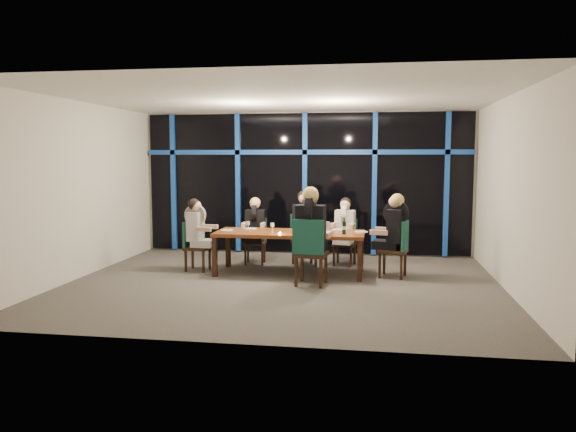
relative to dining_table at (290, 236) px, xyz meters
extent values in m
plane|color=#56514C|center=(0.00, -0.80, -0.68)|extent=(7.00, 7.00, 0.00)
cube|color=silver|center=(0.00, 2.20, 0.82)|extent=(7.00, 0.04, 3.00)
cube|color=silver|center=(0.00, -3.80, 0.82)|extent=(7.00, 0.04, 3.00)
cube|color=silver|center=(-3.50, -0.80, 0.82)|extent=(0.04, 6.00, 3.00)
cube|color=silver|center=(3.50, -0.80, 0.82)|extent=(0.04, 6.00, 3.00)
cube|color=white|center=(0.00, -0.80, 2.32)|extent=(7.00, 6.00, 0.04)
cube|color=black|center=(0.00, 2.14, 0.82)|extent=(6.86, 0.04, 2.94)
cube|color=#1441A0|center=(-2.90, 2.09, 0.82)|extent=(0.10, 0.10, 2.94)
cube|color=#1441A0|center=(-1.45, 2.09, 0.82)|extent=(0.10, 0.10, 2.94)
cube|color=#1441A0|center=(0.00, 2.09, 0.82)|extent=(0.10, 0.10, 2.94)
cube|color=#1441A0|center=(1.45, 2.09, 0.82)|extent=(0.10, 0.10, 2.94)
cube|color=#1441A0|center=(2.90, 2.09, 0.82)|extent=(0.10, 0.10, 2.94)
cube|color=#1441A0|center=(0.00, 2.09, 1.48)|extent=(6.86, 0.10, 0.10)
cube|color=#FF2D14|center=(1.10, 2.45, 1.47)|extent=(0.60, 0.05, 0.35)
cube|color=brown|center=(0.00, 0.00, 0.04)|extent=(2.60, 1.00, 0.06)
cube|color=#311910|center=(-1.24, -0.44, -0.34)|extent=(0.08, 0.08, 0.69)
cube|color=#311910|center=(1.24, -0.44, -0.34)|extent=(0.08, 0.08, 0.69)
cube|color=#311910|center=(-1.24, 0.44, -0.34)|extent=(0.08, 0.08, 0.69)
cube|color=#311910|center=(1.24, 0.44, -0.34)|extent=(0.08, 0.08, 0.69)
cube|color=black|center=(-0.81, 0.81, -0.28)|extent=(0.43, 0.43, 0.05)
cube|color=#1A5344|center=(-0.82, 0.99, -0.03)|extent=(0.41, 0.07, 0.45)
cube|color=black|center=(-0.96, 0.64, -0.49)|extent=(0.04, 0.04, 0.38)
cube|color=black|center=(-0.63, 0.66, -0.49)|extent=(0.04, 0.04, 0.38)
cube|color=black|center=(-0.98, 0.96, -0.49)|extent=(0.04, 0.04, 0.38)
cube|color=black|center=(-0.65, 0.99, -0.49)|extent=(0.04, 0.04, 0.38)
cube|color=black|center=(0.16, 0.78, -0.23)|extent=(0.58, 0.58, 0.06)
cube|color=#1A5344|center=(0.09, 0.97, 0.04)|extent=(0.44, 0.20, 0.50)
cube|color=black|center=(0.05, 0.55, -0.47)|extent=(0.05, 0.05, 0.42)
cube|color=black|center=(0.39, 0.67, -0.47)|extent=(0.05, 0.05, 0.42)
cube|color=black|center=(-0.07, 0.89, -0.47)|extent=(0.05, 0.05, 0.42)
cube|color=black|center=(0.27, 1.01, -0.47)|extent=(0.05, 0.05, 0.42)
cube|color=black|center=(0.91, 0.93, -0.27)|extent=(0.47, 0.47, 0.05)
cube|color=#1A5344|center=(0.94, 1.11, -0.03)|extent=(0.41, 0.11, 0.45)
cube|color=black|center=(0.72, 0.80, -0.49)|extent=(0.04, 0.04, 0.38)
cube|color=black|center=(1.04, 0.74, -0.49)|extent=(0.04, 0.04, 0.38)
cube|color=black|center=(0.77, 1.12, -0.49)|extent=(0.04, 0.04, 0.38)
cube|color=black|center=(1.10, 1.07, -0.49)|extent=(0.04, 0.04, 0.38)
cube|color=black|center=(-1.70, 0.03, -0.27)|extent=(0.44, 0.44, 0.06)
cube|color=#1A5344|center=(-1.88, 0.04, -0.02)|extent=(0.07, 0.42, 0.46)
cube|color=black|center=(-1.54, -0.15, -0.49)|extent=(0.04, 0.04, 0.39)
cube|color=black|center=(-1.52, 0.19, -0.49)|extent=(0.04, 0.04, 0.39)
cube|color=black|center=(-1.87, -0.13, -0.49)|extent=(0.04, 0.04, 0.39)
cube|color=black|center=(-1.86, 0.20, -0.49)|extent=(0.04, 0.04, 0.39)
cube|color=black|center=(1.79, 0.01, -0.23)|extent=(0.55, 0.55, 0.06)
cube|color=#1A5344|center=(1.99, -0.03, 0.05)|extent=(0.15, 0.46, 0.51)
cube|color=black|center=(1.65, 0.23, -0.47)|extent=(0.05, 0.05, 0.43)
cube|color=black|center=(1.57, -0.13, -0.47)|extent=(0.05, 0.05, 0.43)
cube|color=black|center=(2.01, 0.15, -0.47)|extent=(0.05, 0.05, 0.43)
cube|color=black|center=(1.93, -0.21, -0.47)|extent=(0.05, 0.05, 0.43)
cube|color=black|center=(0.47, -0.79, -0.18)|extent=(0.55, 0.55, 0.07)
cube|color=#1A5344|center=(0.45, -1.01, 0.12)|extent=(0.51, 0.11, 0.56)
cube|color=black|center=(0.69, -0.61, -0.45)|extent=(0.05, 0.05, 0.47)
cube|color=black|center=(0.29, -0.57, -0.45)|extent=(0.05, 0.05, 0.47)
cube|color=black|center=(0.65, -1.01, -0.45)|extent=(0.05, 0.05, 0.47)
cube|color=black|center=(0.25, -0.97, -0.45)|extent=(0.05, 0.05, 0.47)
cube|color=black|center=(-0.80, 0.70, -0.18)|extent=(0.35, 0.40, 0.13)
cube|color=black|center=(-0.81, 0.85, 0.11)|extent=(0.38, 0.24, 0.51)
cylinder|color=black|center=(-0.81, 0.85, 0.31)|extent=(0.12, 0.39, 0.38)
sphere|color=tan|center=(-0.81, 0.83, 0.47)|extent=(0.19, 0.19, 0.19)
sphere|color=tan|center=(-0.81, 0.87, 0.50)|extent=(0.21, 0.21, 0.21)
cube|color=tan|center=(-0.97, 0.62, 0.10)|extent=(0.09, 0.28, 0.07)
cube|color=tan|center=(-0.61, 0.65, 0.10)|extent=(0.09, 0.28, 0.07)
cube|color=black|center=(0.20, 0.66, -0.13)|extent=(0.48, 0.52, 0.14)
cube|color=black|center=(0.14, 0.81, 0.20)|extent=(0.46, 0.36, 0.56)
cylinder|color=black|center=(0.14, 0.81, 0.42)|extent=(0.24, 0.43, 0.42)
sphere|color=tan|center=(0.15, 0.80, 0.60)|extent=(0.21, 0.21, 0.21)
sphere|color=black|center=(0.14, 0.83, 0.63)|extent=(0.23, 0.23, 0.23)
cube|color=tan|center=(0.04, 0.52, 0.11)|extent=(0.18, 0.31, 0.08)
cube|color=tan|center=(0.41, 0.65, 0.11)|extent=(0.18, 0.31, 0.08)
cube|color=silver|center=(0.89, 0.82, -0.18)|extent=(0.38, 0.43, 0.13)
cube|color=silver|center=(0.92, 0.97, 0.12)|extent=(0.39, 0.27, 0.51)
cylinder|color=silver|center=(0.92, 0.97, 0.32)|extent=(0.15, 0.39, 0.38)
sphere|color=tan|center=(0.91, 0.95, 0.48)|extent=(0.19, 0.19, 0.19)
sphere|color=black|center=(0.92, 0.99, 0.51)|extent=(0.21, 0.21, 0.21)
cube|color=tan|center=(0.70, 0.78, 0.10)|extent=(0.12, 0.28, 0.07)
cube|color=tan|center=(1.06, 0.72, 0.10)|extent=(0.12, 0.28, 0.07)
cube|color=black|center=(-1.59, 0.02, -0.17)|extent=(0.41, 0.35, 0.13)
cube|color=black|center=(-1.74, 0.03, 0.13)|extent=(0.24, 0.38, 0.52)
cylinder|color=black|center=(-1.74, 0.03, 0.33)|extent=(0.39, 0.11, 0.39)
sphere|color=tan|center=(-1.72, 0.03, 0.50)|extent=(0.19, 0.19, 0.19)
sphere|color=black|center=(-1.75, 0.03, 0.53)|extent=(0.21, 0.21, 0.21)
cube|color=tan|center=(-1.52, -0.17, 0.11)|extent=(0.28, 0.09, 0.07)
cube|color=tan|center=(-1.50, 0.20, 0.11)|extent=(0.28, 0.09, 0.07)
cube|color=black|center=(1.67, 0.04, -0.12)|extent=(0.50, 0.45, 0.14)
cube|color=black|center=(1.83, 0.00, 0.21)|extent=(0.33, 0.45, 0.57)
cylinder|color=black|center=(1.83, 0.00, 0.43)|extent=(0.44, 0.19, 0.43)
sphere|color=tan|center=(1.81, 0.01, 0.62)|extent=(0.21, 0.21, 0.21)
sphere|color=tan|center=(1.85, 0.00, 0.65)|extent=(0.23, 0.23, 0.23)
cube|color=tan|center=(1.63, 0.25, 0.11)|extent=(0.31, 0.15, 0.08)
cube|color=tan|center=(1.55, -0.14, 0.11)|extent=(0.31, 0.15, 0.08)
cube|color=black|center=(0.49, -0.65, -0.07)|extent=(0.45, 0.51, 0.16)
cube|color=black|center=(0.47, -0.83, 0.30)|extent=(0.47, 0.31, 0.63)
cylinder|color=black|center=(0.47, -0.83, 0.55)|extent=(0.16, 0.48, 0.47)
sphere|color=tan|center=(0.47, -0.81, 0.75)|extent=(0.23, 0.23, 0.23)
sphere|color=tan|center=(0.47, -0.85, 0.78)|extent=(0.26, 0.26, 0.26)
cube|color=tan|center=(0.72, -0.59, 0.11)|extent=(0.13, 0.34, 0.09)
cube|color=tan|center=(0.27, -0.54, 0.11)|extent=(0.13, 0.34, 0.09)
cylinder|color=white|center=(-0.77, 0.25, 0.08)|extent=(0.24, 0.24, 0.01)
cylinder|color=white|center=(0.35, 0.25, 0.08)|extent=(0.24, 0.24, 0.01)
cylinder|color=white|center=(0.82, 0.38, 0.08)|extent=(0.24, 0.24, 0.01)
cylinder|color=white|center=(-1.14, 0.00, 0.08)|extent=(0.24, 0.24, 0.01)
cylinder|color=white|center=(1.24, 0.13, 0.08)|extent=(0.24, 0.24, 0.01)
cylinder|color=white|center=(0.53, -0.23, 0.08)|extent=(0.24, 0.24, 0.01)
cylinder|color=black|center=(0.96, -0.14, 0.18)|extent=(0.06, 0.06, 0.21)
cylinder|color=black|center=(0.96, -0.14, 0.32)|extent=(0.02, 0.02, 0.08)
cylinder|color=silver|center=(0.96, -0.14, 0.18)|extent=(0.07, 0.07, 0.06)
cylinder|color=white|center=(0.66, -0.26, 0.18)|extent=(0.12, 0.12, 0.22)
cylinder|color=white|center=(0.73, -0.26, 0.20)|extent=(0.02, 0.02, 0.15)
cylinder|color=#FFAA4C|center=(-0.12, -0.32, 0.08)|extent=(0.05, 0.05, 0.03)
cylinder|color=white|center=(-0.29, -0.11, 0.07)|extent=(0.06, 0.06, 0.01)
cylinder|color=white|center=(-0.29, -0.11, 0.12)|extent=(0.01, 0.01, 0.09)
cylinder|color=white|center=(-0.29, -0.11, 0.20)|extent=(0.06, 0.06, 0.07)
cylinder|color=silver|center=(0.17, 0.08, 0.07)|extent=(0.07, 0.07, 0.01)
cylinder|color=silver|center=(0.17, 0.08, 0.13)|extent=(0.01, 0.01, 0.11)
cylinder|color=silver|center=(0.17, 0.08, 0.22)|extent=(0.07, 0.07, 0.08)
cylinder|color=silver|center=(0.40, 0.03, 0.07)|extent=(0.06, 0.06, 0.01)
cylinder|color=silver|center=(0.40, 0.03, 0.12)|extent=(0.01, 0.01, 0.09)
cylinder|color=silver|center=(0.40, 0.03, 0.20)|extent=(0.06, 0.06, 0.06)
cylinder|color=white|center=(-0.78, 0.11, 0.07)|extent=(0.06, 0.06, 0.01)
cylinder|color=white|center=(-0.78, 0.11, 0.12)|extent=(0.01, 0.01, 0.09)
cylinder|color=white|center=(-0.78, 0.11, 0.19)|extent=(0.06, 0.06, 0.06)
cylinder|color=silver|center=(0.96, 0.21, 0.07)|extent=(0.06, 0.06, 0.01)
cylinder|color=silver|center=(0.96, 0.21, 0.12)|extent=(0.01, 0.01, 0.09)
cylinder|color=silver|center=(0.96, 0.21, 0.20)|extent=(0.06, 0.06, 0.06)
camera|label=1|loc=(1.50, -9.65, 1.37)|focal=35.00mm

